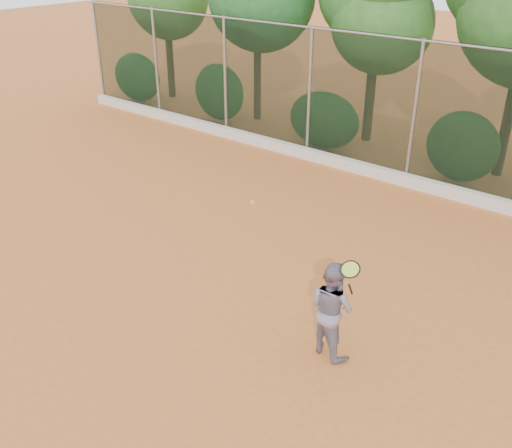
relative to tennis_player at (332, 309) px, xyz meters
The scene contains 6 objects.
ground 2.13m from the tennis_player, behind, with size 80.00×80.00×0.00m, color #C2682D.
concrete_curb 6.81m from the tennis_player, 106.77° to the left, with size 24.00×0.20×0.30m, color beige.
tennis_player is the anchor object (origin of this frame).
chainlink_fence 7.04m from the tennis_player, 106.34° to the left, with size 24.09×0.09×3.50m.
tennis_racket 0.95m from the tennis_player, 28.40° to the right, with size 0.31×0.29×0.56m.
tennis_ball_in_flight 2.23m from the tennis_player, 163.82° to the left, with size 0.07×0.07×0.07m.
Camera 1 is at (5.35, -5.65, 5.69)m, focal length 40.00 mm.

